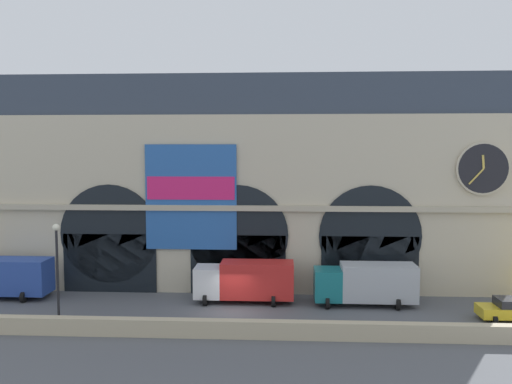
{
  "coord_description": "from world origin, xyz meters",
  "views": [
    {
      "loc": [
        3.64,
        -35.53,
        11.53
      ],
      "look_at": [
        1.45,
        5.0,
        8.26
      ],
      "focal_mm": 35.97,
      "sensor_mm": 36.0,
      "label": 1
    }
  ],
  "objects_px": {
    "box_truck_west": "(3,277)",
    "box_truck_mideast": "(366,283)",
    "street_lamp_quayside": "(57,262)",
    "box_truck_center": "(246,280)"
  },
  "relations": [
    {
      "from": "box_truck_center",
      "to": "box_truck_mideast",
      "type": "xyz_separation_m",
      "value": [
        9.05,
        -0.31,
        0.0
      ]
    },
    {
      "from": "box_truck_west",
      "to": "box_truck_mideast",
      "type": "xyz_separation_m",
      "value": [
        28.08,
        -0.36,
        0.0
      ]
    },
    {
      "from": "box_truck_mideast",
      "to": "street_lamp_quayside",
      "type": "distance_m",
      "value": 21.76
    },
    {
      "from": "box_truck_center",
      "to": "box_truck_mideast",
      "type": "distance_m",
      "value": 9.05
    },
    {
      "from": "box_truck_west",
      "to": "box_truck_mideast",
      "type": "distance_m",
      "value": 28.08
    },
    {
      "from": "box_truck_west",
      "to": "street_lamp_quayside",
      "type": "height_order",
      "value": "street_lamp_quayside"
    },
    {
      "from": "box_truck_west",
      "to": "box_truck_center",
      "type": "relative_size",
      "value": 1.0
    },
    {
      "from": "box_truck_center",
      "to": "box_truck_mideast",
      "type": "relative_size",
      "value": 1.0
    },
    {
      "from": "box_truck_center",
      "to": "box_truck_mideast",
      "type": "bearing_deg",
      "value": -1.95
    },
    {
      "from": "street_lamp_quayside",
      "to": "box_truck_west",
      "type": "bearing_deg",
      "value": 137.86
    }
  ]
}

